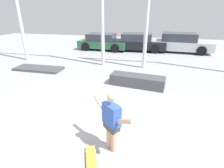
# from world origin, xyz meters

# --- Properties ---
(ground_plane) EXTENTS (36.00, 36.00, 0.00)m
(ground_plane) POSITION_xyz_m (0.00, 0.00, 0.00)
(ground_plane) COLOR #9E9EA3
(skateboarder) EXTENTS (1.12, 0.97, 1.45)m
(skateboarder) POSITION_xyz_m (0.89, -0.89, 0.79)
(skateboarder) COLOR #DBAD89
(skateboarder) RESTS_ON ground_plane
(skateboard) EXTENTS (0.48, 0.78, 0.08)m
(skateboard) POSITION_xyz_m (0.55, -1.37, 0.06)
(skateboard) COLOR gold
(skateboard) RESTS_ON ground_plane
(grind_box) EXTENTS (2.36, 1.00, 0.47)m
(grind_box) POSITION_xyz_m (1.10, 2.99, 0.24)
(grind_box) COLOR #47474C
(grind_box) RESTS_ON ground_plane
(manual_pad) EXTENTS (2.63, 1.01, 0.13)m
(manual_pad) POSITION_xyz_m (-4.40, 3.97, 0.06)
(manual_pad) COLOR #47474C
(manual_pad) RESTS_ON ground_plane
(parked_car_green) EXTENTS (4.00, 2.00, 1.29)m
(parked_car_green) POSITION_xyz_m (-2.46, 9.99, 0.62)
(parked_car_green) COLOR #28603D
(parked_car_green) RESTS_ON ground_plane
(parked_car_black) EXTENTS (4.28, 2.01, 1.35)m
(parked_car_black) POSITION_xyz_m (0.39, 10.27, 0.65)
(parked_car_black) COLOR black
(parked_car_black) RESTS_ON ground_plane
(parked_car_silver) EXTENTS (4.65, 2.12, 1.44)m
(parked_car_silver) POSITION_xyz_m (3.61, 10.51, 0.69)
(parked_car_silver) COLOR #B7BABF
(parked_car_silver) RESTS_ON ground_plane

